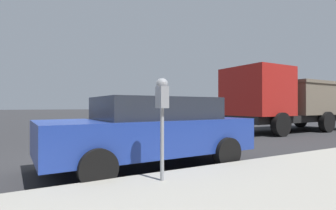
% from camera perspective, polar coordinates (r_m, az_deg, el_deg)
% --- Properties ---
extents(ground_plane, '(220.00, 220.00, 0.00)m').
position_cam_1_polar(ground_plane, '(6.77, -10.50, -11.40)').
color(ground_plane, '#2B2B2D').
extents(parking_meter, '(0.21, 0.19, 1.59)m').
position_cam_1_polar(parking_meter, '(4.07, -1.30, 0.64)').
color(parking_meter, gray).
rests_on(parking_meter, sidewalk).
extents(car_blue, '(2.24, 4.54, 1.50)m').
position_cam_1_polar(car_blue, '(5.75, -3.86, -5.34)').
color(car_blue, navy).
rests_on(car_blue, ground_plane).
extents(dump_truck, '(3.14, 8.10, 3.13)m').
position_cam_1_polar(dump_truck, '(15.27, 25.24, 0.94)').
color(dump_truck, black).
rests_on(dump_truck, ground_plane).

